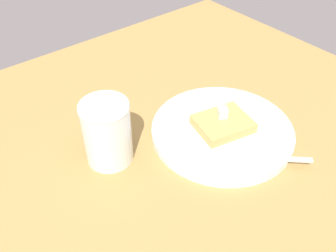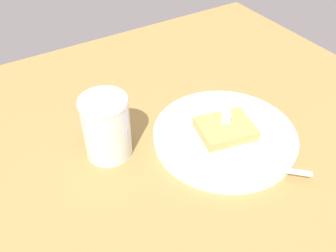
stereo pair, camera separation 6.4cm
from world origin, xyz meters
The scene contains 6 objects.
table_surface centered at (0.00, 0.00, 1.09)cm, with size 102.38×102.38×2.18cm, color #A58146.
plate centered at (9.30, 3.74, 3.11)cm, with size 25.76×25.76×1.59cm.
toast_slice_center centered at (9.30, 3.74, 4.70)cm, with size 9.49×7.81×1.85cm, color tan.
butter_pat_primary centered at (9.80, 4.60, 6.55)cm, with size 1.85×1.67×1.85cm, color #F3E9CA.
fork centered at (8.15, -5.33, 3.96)cm, with size 12.64×12.01×0.36cm.
syrup_jar centered at (-9.74, 11.65, 7.21)cm, with size 8.09×8.09×11.26cm.
Camera 2 is at (-25.48, -33.46, 48.14)cm, focal length 40.00 mm.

